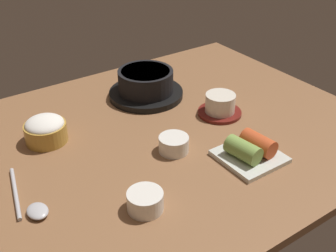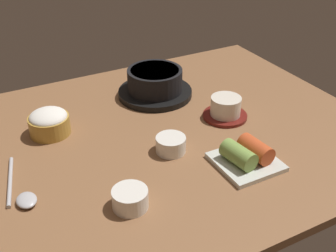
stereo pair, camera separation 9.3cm
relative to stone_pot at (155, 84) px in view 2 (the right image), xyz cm
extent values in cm
cube|color=brown|center=(-8.60, -17.73, -4.44)|extent=(100.00, 76.00, 2.00)
cylinder|color=black|center=(0.00, 0.00, -2.66)|extent=(19.42, 19.42, 1.57)
cylinder|color=black|center=(0.00, 0.00, 1.03)|extent=(14.31, 14.31, 5.81)
cylinder|color=#D15619|center=(0.00, 0.00, 3.63)|extent=(12.59, 12.59, 0.60)
cylinder|color=#B78C38|center=(-29.37, -5.62, -1.30)|extent=(9.18, 9.18, 4.28)
ellipsoid|color=white|center=(-29.37, -5.62, 0.83)|extent=(8.44, 8.44, 3.21)
cylinder|color=maroon|center=(9.81, -18.23, -3.04)|extent=(10.69, 10.69, 0.80)
cylinder|color=silver|center=(9.81, -18.23, -0.38)|extent=(7.29, 7.29, 4.51)
cylinder|color=#C6D18C|center=(9.81, -18.23, 1.57)|extent=(6.19, 6.19, 0.40)
cylinder|color=white|center=(-8.95, -24.75, -1.71)|extent=(6.42, 6.42, 3.46)
cylinder|color=#386B2D|center=(-8.95, -24.75, -0.28)|extent=(5.26, 5.26, 0.50)
cube|color=silver|center=(2.78, -35.95, -2.94)|extent=(12.16, 12.16, 1.00)
cylinder|color=#7A9E47|center=(0.65, -35.95, -0.47)|extent=(4.92, 7.78, 3.94)
cylinder|color=#C64C23|center=(4.91, -35.95, -0.47)|extent=(4.60, 7.63, 3.94)
cylinder|color=white|center=(-23.11, -36.57, -1.65)|extent=(6.51, 6.51, 3.59)
cylinder|color=#B73323|center=(-23.11, -36.57, -0.15)|extent=(5.34, 5.34, 0.50)
cylinder|color=#B7B7BC|center=(-40.85, -19.63, -3.04)|extent=(3.97, 14.97, 0.80)
ellipsoid|color=#B7B7BC|center=(-39.26, -27.03, -2.72)|extent=(3.60, 4.68, 1.26)
camera|label=1|loc=(-51.84, -85.16, 48.40)|focal=45.27mm
camera|label=2|loc=(-43.88, -90.01, 48.40)|focal=45.27mm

